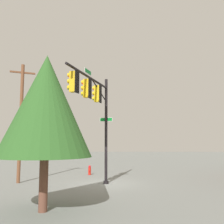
# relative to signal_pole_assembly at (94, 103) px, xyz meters

# --- Properties ---
(ground_plane) EXTENTS (120.00, 120.00, 0.00)m
(ground_plane) POSITION_rel_signal_pole_assembly_xyz_m (-2.25, 0.65, -5.33)
(ground_plane) COLOR slate
(signal_pole_assembly) EXTENTS (6.09, 2.22, 7.39)m
(signal_pole_assembly) POSITION_rel_signal_pole_assembly_xyz_m (0.00, 0.00, 0.00)
(signal_pole_assembly) COLOR black
(signal_pole_assembly) RESTS_ON ground_plane
(utility_pole) EXTENTS (0.86, 1.69, 8.59)m
(utility_pole) POSITION_rel_signal_pole_assembly_xyz_m (-2.34, -5.56, -0.85)
(utility_pole) COLOR brown
(utility_pole) RESTS_ON ground_plane
(fire_hydrant) EXTENTS (0.33, 0.24, 0.83)m
(fire_hydrant) POSITION_rel_signal_pole_assembly_xyz_m (-7.00, -1.08, -4.92)
(fire_hydrant) COLOR red
(fire_hydrant) RESTS_ON ground_plane
(tree_near) EXTENTS (4.01, 4.01, 6.68)m
(tree_near) POSITION_rel_signal_pole_assembly_xyz_m (5.05, -1.52, -0.89)
(tree_near) COLOR brown
(tree_near) RESTS_ON ground_plane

